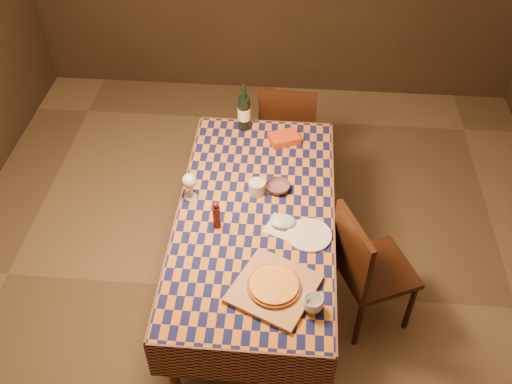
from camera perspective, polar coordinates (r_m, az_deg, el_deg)
room at (r=3.00m, az=-0.08°, el=5.53°), size 5.00×5.10×2.70m
dining_table at (r=3.44m, az=-0.07°, el=-3.04°), size 0.94×1.84×0.77m
cutting_board at (r=3.02m, az=1.81°, el=-9.61°), size 0.53×0.53×0.03m
pizza at (r=3.00m, az=1.82°, el=-9.32°), size 0.34×0.34×0.03m
pepper_mill at (r=3.26m, az=-3.97°, el=-2.36°), size 0.05×0.05×0.19m
bowl at (r=3.52m, az=2.21°, el=0.49°), size 0.17×0.17×0.05m
wine_glass at (r=3.42m, az=-6.69°, el=1.03°), size 0.09×0.09×0.18m
wine_bottle at (r=3.93m, az=-1.21°, el=7.96°), size 0.10×0.10×0.35m
deli_tub at (r=3.49m, az=0.09°, el=0.45°), size 0.12×0.12×0.09m
takeout_container at (r=3.88m, az=2.84°, el=5.39°), size 0.23×0.20×0.05m
white_plate at (r=3.28m, az=5.34°, el=-4.31°), size 0.33×0.33×0.01m
tumbler at (r=2.94m, az=5.70°, el=-11.07°), size 0.11×0.11×0.09m
flour_patch at (r=3.31m, az=2.96°, el=-3.63°), size 0.27×0.24×0.00m
flour_bag at (r=3.32m, az=2.70°, el=-2.95°), size 0.19×0.16×0.05m
chair_far at (r=4.42m, az=3.16°, el=6.44°), size 0.44×0.45×0.93m
chair_right at (r=3.51m, az=10.89°, el=-7.29°), size 0.56×0.56×0.93m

